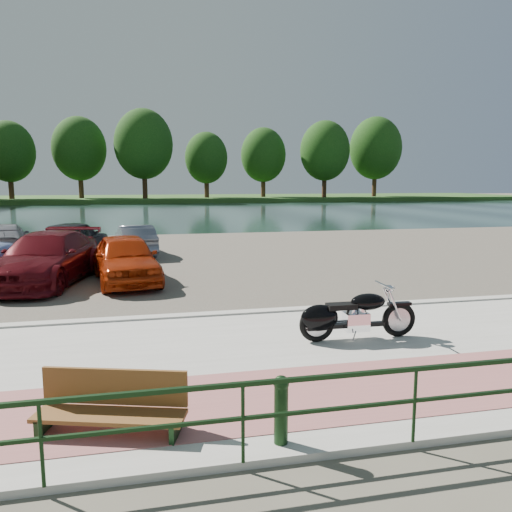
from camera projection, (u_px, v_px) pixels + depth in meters
The scene contains 17 objects.
ground at pixel (305, 342), 9.64m from camera, with size 200.00×200.00×0.00m, color #595447.
promenade at pixel (323, 357), 8.67m from camera, with size 60.00×6.00×0.10m, color #A6A49D.
pink_path at pixel (359, 389), 7.21m from camera, with size 60.00×2.00×0.01m, color #945455.
kerb at pixel (279, 312), 11.56m from camera, with size 60.00×0.30×0.14m, color #A6A49D.
parking_lot at pixel (221, 257), 20.26m from camera, with size 60.00×18.00×0.04m, color #48443A.
river at pixel (177, 213), 48.27m from camera, with size 120.00×40.00×0.00m, color #192E2A.
far_bank at pixel (165, 198), 79.13m from camera, with size 120.00×24.00×0.60m, color #274619.
railing at pixel (416, 385), 5.66m from camera, with size 24.04×0.05×0.90m.
bollards at pixel (267, 408), 5.63m from camera, with size 10.68×0.18×0.81m.
far_trees at pixel (195, 150), 72.98m from camera, with size 70.25×10.68×12.52m.
motorcycle at pixel (348, 316), 9.39m from camera, with size 2.33×0.75×1.05m.
park_bench at pixel (112, 404), 5.99m from camera, with size 1.85×0.96×0.72m.
car_3 at pixel (47, 258), 14.85m from camera, with size 2.13×5.24×1.52m, color #540C12.
car_4 at pixel (126, 258), 15.01m from camera, with size 1.72×4.29×1.46m, color #AD2E0B.
car_7 at pixel (4, 240), 20.01m from camera, with size 1.90×4.66×1.35m, color gray.
car_8 at pixel (73, 239), 19.97m from camera, with size 1.75×4.36×1.49m, color black.
car_9 at pixel (135, 240), 20.59m from camera, with size 1.32×3.79×1.25m, color slate.
Camera 1 is at (-2.93, -8.86, 3.08)m, focal length 35.00 mm.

